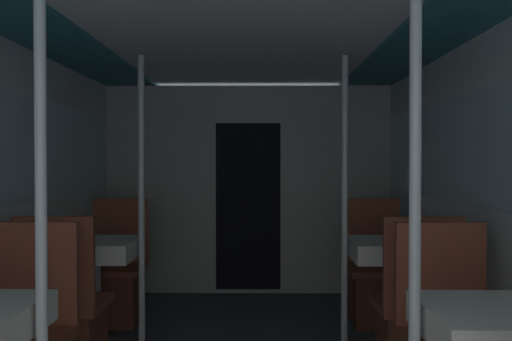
{
  "coord_description": "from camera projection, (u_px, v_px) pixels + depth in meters",
  "views": [
    {
      "loc": [
        0.13,
        -1.33,
        1.32
      ],
      "look_at": [
        0.09,
        2.58,
        1.25
      ],
      "focal_mm": 40.0,
      "sensor_mm": 36.0,
      "label": 1
    }
  ],
  "objects": [
    {
      "name": "dining_table_right_0",
      "position": [
        503.0,
        339.0,
        2.18
      ],
      "size": [
        0.59,
        0.59,
        0.76
      ],
      "color": "#4C4C51",
      "rests_on": "ground_plane"
    },
    {
      "name": "chair_right_near_1",
      "position": [
        415.0,
        330.0,
        3.44
      ],
      "size": [
        0.46,
        0.46,
        1.0
      ],
      "color": "brown",
      "rests_on": "ground_plane"
    },
    {
      "name": "support_pole_right_0",
      "position": [
        415.0,
        236.0,
        2.18
      ],
      "size": [
        0.05,
        0.05,
        2.06
      ],
      "color": "silver",
      "rests_on": "ground_plane"
    },
    {
      "name": "chair_left_near_1",
      "position": [
        66.0,
        329.0,
        3.46
      ],
      "size": [
        0.46,
        0.46,
        1.0
      ],
      "color": "brown",
      "rests_on": "ground_plane"
    },
    {
      "name": "wall_right",
      "position": [
        489.0,
        201.0,
        3.26
      ],
      "size": [
        0.05,
        6.67,
        2.06
      ],
      "color": "silver",
      "rests_on": "ground_plane"
    },
    {
      "name": "chair_right_far_1",
      "position": [
        376.0,
        287.0,
        4.61
      ],
      "size": [
        0.46,
        0.46,
        1.0
      ],
      "rotation": [
        0.0,
        0.0,
        3.14
      ],
      "color": "brown",
      "rests_on": "ground_plane"
    },
    {
      "name": "support_pole_right_1",
      "position": [
        345.0,
        202.0,
        4.01
      ],
      "size": [
        0.05,
        0.05,
        2.06
      ],
      "color": "silver",
      "rests_on": "ground_plane"
    },
    {
      "name": "support_pole_left_1",
      "position": [
        141.0,
        202.0,
        4.03
      ],
      "size": [
        0.05,
        0.05,
        2.06
      ],
      "color": "silver",
      "rests_on": "ground_plane"
    },
    {
      "name": "bulkhead_far",
      "position": [
        248.0,
        190.0,
        5.67
      ],
      "size": [
        2.81,
        0.09,
        2.06
      ],
      "color": "#A8A8A3",
      "rests_on": "ground_plane"
    },
    {
      "name": "support_pole_left_0",
      "position": [
        41.0,
        236.0,
        2.19
      ],
      "size": [
        0.05,
        0.05,
        2.06
      ],
      "color": "silver",
      "rests_on": "ground_plane"
    },
    {
      "name": "dining_table_right_1",
      "position": [
        393.0,
        258.0,
        4.02
      ],
      "size": [
        0.59,
        0.59,
        0.76
      ],
      "color": "#4C4C51",
      "rests_on": "ground_plane"
    },
    {
      "name": "dining_table_left_1",
      "position": [
        94.0,
        257.0,
        4.04
      ],
      "size": [
        0.59,
        0.59,
        0.76
      ],
      "color": "#4C4C51",
      "rests_on": "ground_plane"
    },
    {
      "name": "chair_left_far_1",
      "position": [
        115.0,
        286.0,
        4.63
      ],
      "size": [
        0.46,
        0.46,
        1.0
      ],
      "rotation": [
        0.0,
        0.0,
        3.14
      ],
      "color": "brown",
      "rests_on": "ground_plane"
    },
    {
      "name": "ceiling_panel",
      "position": [
        239.0,
        24.0,
        3.26
      ],
      "size": [
        2.87,
        6.67,
        0.07
      ],
      "color": "white",
      "rests_on": "wall_left"
    }
  ]
}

